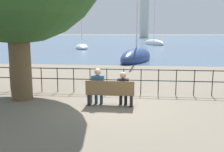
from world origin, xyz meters
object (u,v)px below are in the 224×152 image
at_px(seated_person_left, 98,85).
at_px(seated_person_right, 123,87).
at_px(sailboat_0, 136,57).
at_px(sailboat_3, 154,43).
at_px(harbor_lighthouse, 144,13).
at_px(sailboat_1, 82,47).
at_px(park_bench, 110,94).

height_order(seated_person_left, seated_person_right, seated_person_left).
height_order(seated_person_right, sailboat_0, sailboat_0).
height_order(sailboat_3, harbor_lighthouse, harbor_lighthouse).
relative_size(sailboat_1, sailboat_3, 1.07).
bearing_deg(sailboat_0, park_bench, -76.96).
bearing_deg(seated_person_left, sailboat_3, 84.59).
xyz_separation_m(seated_person_left, sailboat_0, (1.13, 13.89, -0.34)).
xyz_separation_m(sailboat_0, sailboat_3, (3.23, 32.14, 0.01)).
bearing_deg(sailboat_0, seated_person_left, -78.77).
xyz_separation_m(park_bench, sailboat_1, (-8.34, 31.43, -0.09)).
height_order(sailboat_0, harbor_lighthouse, harbor_lighthouse).
xyz_separation_m(seated_person_left, seated_person_right, (0.88, 0.01, -0.05)).
bearing_deg(seated_person_left, harbor_lighthouse, 88.46).
relative_size(seated_person_right, harbor_lighthouse, 0.04).
xyz_separation_m(seated_person_left, sailboat_1, (-7.90, 31.35, -0.37)).
height_order(park_bench, sailboat_3, sailboat_3).
bearing_deg(sailboat_3, park_bench, -116.79).
bearing_deg(harbor_lighthouse, seated_person_right, -91.15).
height_order(seated_person_left, sailboat_0, sailboat_0).
relative_size(seated_person_right, sailboat_0, 0.12).
distance_m(sailboat_1, sailboat_3, 19.13).
distance_m(seated_person_left, sailboat_3, 46.24).
xyz_separation_m(park_bench, seated_person_right, (0.44, 0.08, 0.23)).
bearing_deg(seated_person_left, park_bench, -9.45).
bearing_deg(sailboat_0, harbor_lighthouse, 104.71).
xyz_separation_m(sailboat_1, harbor_lighthouse, (11.38, 98.00, 12.92)).
bearing_deg(harbor_lighthouse, sailboat_0, -91.16).
xyz_separation_m(seated_person_left, sailboat_3, (4.36, 46.03, -0.32)).
distance_m(park_bench, seated_person_right, 0.50).
bearing_deg(harbor_lighthouse, seated_person_left, -91.54).
relative_size(seated_person_left, sailboat_0, 0.13).
distance_m(sailboat_0, sailboat_3, 32.31).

